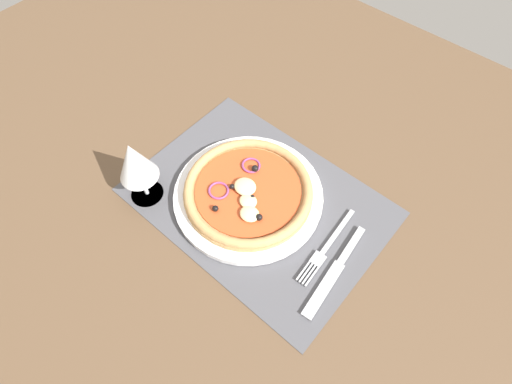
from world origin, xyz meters
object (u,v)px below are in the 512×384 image
Objects in this scene: fork at (325,249)px; wine_glass at (135,162)px; pizza at (248,191)px; plate at (248,195)px; knife at (335,271)px.

fork is 1.21× the size of wine_glass.
wine_glass reaches higher than pizza.
pizza is at bearing 102.89° from plate.
plate is at bearing -142.20° from wine_glass.
wine_glass reaches higher than plate.
wine_glass reaches higher than fork.
plate is 1.44× the size of knife.
knife is at bearing 54.85° from fork.
plate is at bearing -92.26° from fork.
plate is 17.88cm from fork.
pizza is 1.23× the size of knife.
fork is 0.90× the size of knife.
knife is 40.08cm from wine_glass.
fork is (-17.85, -0.64, -2.26)cm from pizza.
pizza is 18.01cm from fork.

